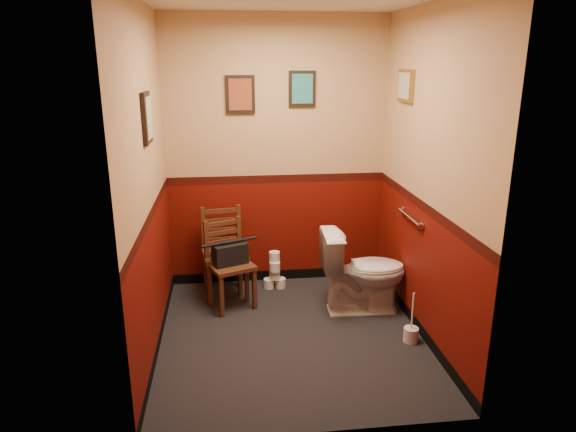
# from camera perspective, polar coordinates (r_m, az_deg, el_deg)

# --- Properties ---
(floor) EXTENTS (2.20, 2.40, 0.00)m
(floor) POSITION_cam_1_polar(r_m,az_deg,el_deg) (4.51, 0.39, -13.19)
(floor) COLOR black
(floor) RESTS_ON ground
(wall_back) EXTENTS (2.20, 0.00, 2.70)m
(wall_back) POSITION_cam_1_polar(r_m,az_deg,el_deg) (5.18, -1.26, 6.75)
(wall_back) COLOR #540C06
(wall_back) RESTS_ON ground
(wall_front) EXTENTS (2.20, 0.00, 2.70)m
(wall_front) POSITION_cam_1_polar(r_m,az_deg,el_deg) (2.87, 3.45, -1.65)
(wall_front) COLOR #540C06
(wall_front) RESTS_ON ground
(wall_left) EXTENTS (0.00, 2.40, 2.70)m
(wall_left) POSITION_cam_1_polar(r_m,az_deg,el_deg) (4.02, -15.34, 3.21)
(wall_left) COLOR #540C06
(wall_left) RESTS_ON ground
(wall_right) EXTENTS (0.00, 2.40, 2.70)m
(wall_right) POSITION_cam_1_polar(r_m,az_deg,el_deg) (4.29, 15.22, 4.03)
(wall_right) COLOR #540C06
(wall_right) RESTS_ON ground
(grab_bar) EXTENTS (0.05, 0.56, 0.06)m
(grab_bar) POSITION_cam_1_polar(r_m,az_deg,el_deg) (4.60, 13.35, -0.14)
(grab_bar) COLOR silver
(grab_bar) RESTS_ON wall_right
(framed_print_back_a) EXTENTS (0.28, 0.04, 0.36)m
(framed_print_back_a) POSITION_cam_1_polar(r_m,az_deg,el_deg) (5.06, -5.33, 13.30)
(framed_print_back_a) COLOR black
(framed_print_back_a) RESTS_ON wall_back
(framed_print_back_b) EXTENTS (0.26, 0.04, 0.34)m
(framed_print_back_b) POSITION_cam_1_polar(r_m,az_deg,el_deg) (5.11, 1.59, 13.96)
(framed_print_back_b) COLOR black
(framed_print_back_b) RESTS_ON wall_back
(framed_print_left) EXTENTS (0.04, 0.30, 0.38)m
(framed_print_left) POSITION_cam_1_polar(r_m,az_deg,el_deg) (4.04, -15.40, 10.46)
(framed_print_left) COLOR black
(framed_print_left) RESTS_ON wall_left
(framed_print_right) EXTENTS (0.04, 0.34, 0.28)m
(framed_print_right) POSITION_cam_1_polar(r_m,az_deg,el_deg) (4.75, 12.92, 13.93)
(framed_print_right) COLOR olive
(framed_print_right) RESTS_ON wall_right
(toilet) EXTENTS (0.80, 0.46, 0.78)m
(toilet) POSITION_cam_1_polar(r_m,az_deg,el_deg) (4.82, 8.35, -6.15)
(toilet) COLOR white
(toilet) RESTS_ON floor
(toilet_brush) EXTENTS (0.12, 0.12, 0.44)m
(toilet_brush) POSITION_cam_1_polar(r_m,az_deg,el_deg) (4.52, 13.50, -12.59)
(toilet_brush) COLOR silver
(toilet_brush) RESTS_ON floor
(chair_left) EXTENTS (0.47, 0.47, 0.89)m
(chair_left) POSITION_cam_1_polar(r_m,az_deg,el_deg) (5.09, -7.10, -4.12)
(chair_left) COLOR #542C19
(chair_left) RESTS_ON floor
(chair_right) EXTENTS (0.51, 0.51, 0.83)m
(chair_right) POSITION_cam_1_polar(r_m,az_deg,el_deg) (4.90, -6.60, -5.33)
(chair_right) COLOR #542C19
(chair_right) RESTS_ON floor
(handbag) EXTENTS (0.35, 0.26, 0.23)m
(handbag) POSITION_cam_1_polar(r_m,az_deg,el_deg) (4.83, -6.47, -4.18)
(handbag) COLOR black
(handbag) RESTS_ON chair_right
(tp_stack) EXTENTS (0.23, 0.14, 0.40)m
(tp_stack) POSITION_cam_1_polar(r_m,az_deg,el_deg) (5.31, -1.49, -6.33)
(tp_stack) COLOR silver
(tp_stack) RESTS_ON floor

